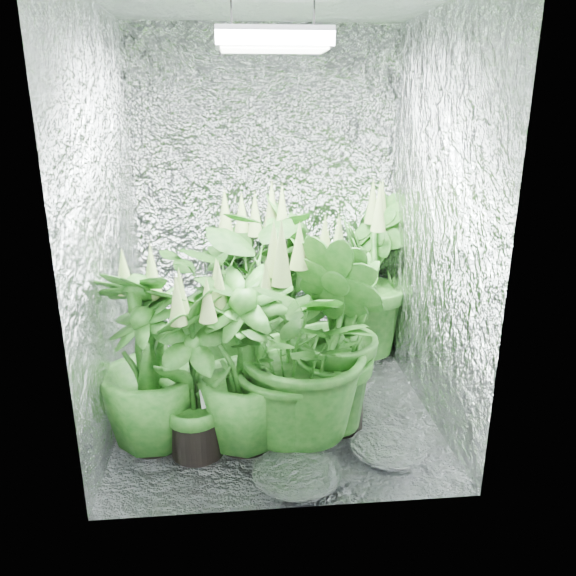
{
  "coord_description": "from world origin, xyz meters",
  "views": [
    {
      "loc": [
        -0.19,
        -2.67,
        1.57
      ],
      "look_at": [
        0.07,
        0.0,
        0.68
      ],
      "focal_mm": 35.0,
      "sensor_mm": 36.0,
      "label": 1
    }
  ],
  "objects_px": {
    "plant_e": "(297,343)",
    "plant_h": "(243,364)",
    "plant_a": "(243,287)",
    "plant_g": "(339,333)",
    "plant_f": "(194,374)",
    "plant_b": "(293,284)",
    "plant_d": "(149,360)",
    "plant_c": "(368,277)",
    "circulation_fan": "(362,333)",
    "grow_lamp": "(273,40)"
  },
  "relations": [
    {
      "from": "plant_a",
      "to": "circulation_fan",
      "type": "bearing_deg",
      "value": 8.18
    },
    {
      "from": "plant_c",
      "to": "plant_h",
      "type": "distance_m",
      "value": 1.26
    },
    {
      "from": "plant_a",
      "to": "plant_d",
      "type": "distance_m",
      "value": 0.91
    },
    {
      "from": "plant_f",
      "to": "plant_g",
      "type": "relative_size",
      "value": 0.83
    },
    {
      "from": "plant_b",
      "to": "plant_h",
      "type": "xyz_separation_m",
      "value": [
        -0.32,
        -0.91,
        -0.09
      ]
    },
    {
      "from": "grow_lamp",
      "to": "plant_f",
      "type": "bearing_deg",
      "value": -136.11
    },
    {
      "from": "grow_lamp",
      "to": "plant_b",
      "type": "height_order",
      "value": "grow_lamp"
    },
    {
      "from": "plant_e",
      "to": "plant_h",
      "type": "bearing_deg",
      "value": -178.98
    },
    {
      "from": "plant_h",
      "to": "plant_b",
      "type": "bearing_deg",
      "value": 70.55
    },
    {
      "from": "plant_a",
      "to": "plant_b",
      "type": "relative_size",
      "value": 0.98
    },
    {
      "from": "plant_g",
      "to": "plant_a",
      "type": "bearing_deg",
      "value": 122.41
    },
    {
      "from": "plant_d",
      "to": "plant_a",
      "type": "bearing_deg",
      "value": 60.24
    },
    {
      "from": "circulation_fan",
      "to": "plant_h",
      "type": "bearing_deg",
      "value": -146.2
    },
    {
      "from": "plant_b",
      "to": "plant_g",
      "type": "bearing_deg",
      "value": -79.48
    },
    {
      "from": "circulation_fan",
      "to": "plant_b",
      "type": "bearing_deg",
      "value": 166.98
    },
    {
      "from": "plant_a",
      "to": "plant_b",
      "type": "distance_m",
      "value": 0.32
    },
    {
      "from": "plant_c",
      "to": "circulation_fan",
      "type": "bearing_deg",
      "value": -139.8
    },
    {
      "from": "plant_b",
      "to": "plant_e",
      "type": "bearing_deg",
      "value": -94.58
    },
    {
      "from": "plant_f",
      "to": "plant_b",
      "type": "bearing_deg",
      "value": 60.58
    },
    {
      "from": "grow_lamp",
      "to": "plant_b",
      "type": "xyz_separation_m",
      "value": [
        0.15,
        0.58,
        -1.32
      ]
    },
    {
      "from": "plant_a",
      "to": "plant_d",
      "type": "height_order",
      "value": "plant_a"
    },
    {
      "from": "plant_h",
      "to": "circulation_fan",
      "type": "relative_size",
      "value": 2.57
    },
    {
      "from": "plant_h",
      "to": "plant_d",
      "type": "bearing_deg",
      "value": 174.11
    },
    {
      "from": "plant_a",
      "to": "plant_f",
      "type": "distance_m",
      "value": 0.92
    },
    {
      "from": "plant_h",
      "to": "plant_f",
      "type": "bearing_deg",
      "value": -166.06
    },
    {
      "from": "grow_lamp",
      "to": "plant_c",
      "type": "height_order",
      "value": "grow_lamp"
    },
    {
      "from": "circulation_fan",
      "to": "plant_e",
      "type": "bearing_deg",
      "value": -136.04
    },
    {
      "from": "plant_a",
      "to": "plant_g",
      "type": "height_order",
      "value": "plant_a"
    },
    {
      "from": "plant_c",
      "to": "plant_h",
      "type": "bearing_deg",
      "value": -129.89
    },
    {
      "from": "plant_b",
      "to": "plant_e",
      "type": "height_order",
      "value": "plant_b"
    },
    {
      "from": "plant_a",
      "to": "plant_e",
      "type": "bearing_deg",
      "value": -74.22
    },
    {
      "from": "plant_e",
      "to": "plant_c",
      "type": "bearing_deg",
      "value": 59.83
    },
    {
      "from": "plant_b",
      "to": "plant_h",
      "type": "bearing_deg",
      "value": -109.45
    },
    {
      "from": "circulation_fan",
      "to": "plant_d",
      "type": "bearing_deg",
      "value": -160.16
    },
    {
      "from": "grow_lamp",
      "to": "circulation_fan",
      "type": "relative_size",
      "value": 1.39
    },
    {
      "from": "plant_c",
      "to": "circulation_fan",
      "type": "height_order",
      "value": "plant_c"
    },
    {
      "from": "plant_h",
      "to": "circulation_fan",
      "type": "xyz_separation_m",
      "value": [
        0.77,
        0.94,
        -0.27
      ]
    },
    {
      "from": "plant_g",
      "to": "circulation_fan",
      "type": "height_order",
      "value": "plant_g"
    },
    {
      "from": "plant_c",
      "to": "circulation_fan",
      "type": "distance_m",
      "value": 0.37
    },
    {
      "from": "plant_a",
      "to": "plant_g",
      "type": "relative_size",
      "value": 1.01
    },
    {
      "from": "plant_d",
      "to": "plant_h",
      "type": "distance_m",
      "value": 0.43
    },
    {
      "from": "plant_b",
      "to": "plant_c",
      "type": "distance_m",
      "value": 0.49
    },
    {
      "from": "plant_c",
      "to": "plant_d",
      "type": "height_order",
      "value": "plant_c"
    },
    {
      "from": "plant_e",
      "to": "plant_g",
      "type": "bearing_deg",
      "value": 26.94
    },
    {
      "from": "grow_lamp",
      "to": "plant_f",
      "type": "height_order",
      "value": "grow_lamp"
    },
    {
      "from": "plant_d",
      "to": "circulation_fan",
      "type": "bearing_deg",
      "value": 36.51
    },
    {
      "from": "plant_d",
      "to": "grow_lamp",
      "type": "bearing_deg",
      "value": 24.87
    },
    {
      "from": "grow_lamp",
      "to": "plant_g",
      "type": "xyz_separation_m",
      "value": [
        0.29,
        -0.21,
        -1.32
      ]
    },
    {
      "from": "grow_lamp",
      "to": "plant_b",
      "type": "distance_m",
      "value": 1.45
    },
    {
      "from": "plant_d",
      "to": "plant_e",
      "type": "distance_m",
      "value": 0.69
    }
  ]
}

